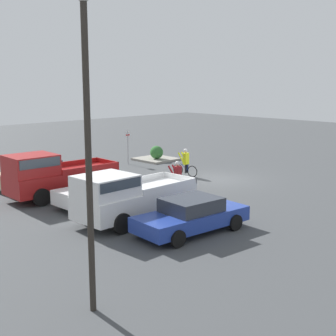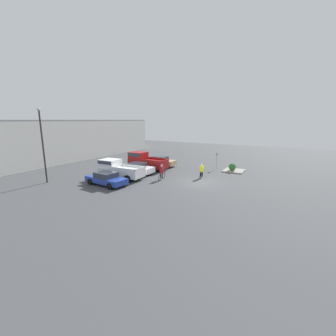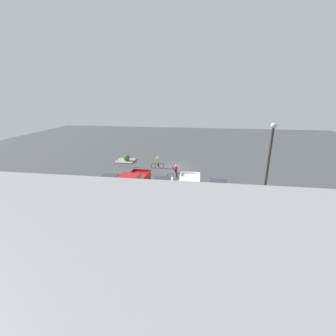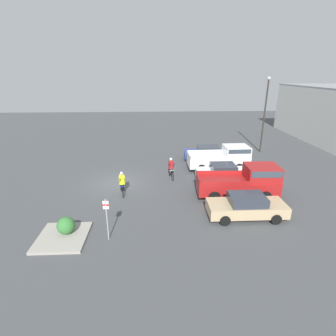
{
  "view_description": "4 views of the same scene",
  "coord_description": "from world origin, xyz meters",
  "px_view_note": "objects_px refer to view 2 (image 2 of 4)",
  "views": [
    {
      "loc": [
        -17.29,
        20.98,
        5.81
      ],
      "look_at": [
        -0.01,
        3.99,
        1.2
      ],
      "focal_mm": 50.0,
      "sensor_mm": 36.0,
      "label": 1
    },
    {
      "loc": [
        -22.31,
        -8.32,
        6.68
      ],
      "look_at": [
        -0.01,
        3.99,
        1.2
      ],
      "focal_mm": 24.0,
      "sensor_mm": 36.0,
      "label": 2
    },
    {
      "loc": [
        -3.66,
        29.15,
        9.46
      ],
      "look_at": [
        -0.01,
        3.99,
        1.2
      ],
      "focal_mm": 24.0,
      "sensor_mm": 36.0,
      "label": 3
    },
    {
      "loc": [
        19.31,
        3.06,
        8.29
      ],
      "look_at": [
        -0.01,
        3.99,
        1.2
      ],
      "focal_mm": 28.0,
      "sensor_mm": 36.0,
      "label": 4
    }
  ],
  "objects_px": {
    "sedan_2": "(160,161)",
    "lamppost": "(42,141)",
    "pickup_truck_1": "(145,161)",
    "sedan_0": "(106,179)",
    "shrub": "(232,167)",
    "fire_lane_sign": "(217,159)",
    "sedan_1": "(137,168)",
    "cyclist_0": "(201,171)",
    "cyclist_1": "(162,172)",
    "pickup_truck_0": "(118,169)"
  },
  "relations": [
    {
      "from": "pickup_truck_0",
      "to": "sedan_1",
      "type": "height_order",
      "value": "pickup_truck_0"
    },
    {
      "from": "sedan_0",
      "to": "sedan_1",
      "type": "xyz_separation_m",
      "value": [
        5.6,
        0.15,
        0.03
      ]
    },
    {
      "from": "sedan_0",
      "to": "lamppost",
      "type": "bearing_deg",
      "value": 111.01
    },
    {
      "from": "lamppost",
      "to": "shrub",
      "type": "height_order",
      "value": "lamppost"
    },
    {
      "from": "cyclist_0",
      "to": "cyclist_1",
      "type": "bearing_deg",
      "value": 128.27
    },
    {
      "from": "pickup_truck_0",
      "to": "sedan_1",
      "type": "relative_size",
      "value": 1.28
    },
    {
      "from": "pickup_truck_0",
      "to": "shrub",
      "type": "xyz_separation_m",
      "value": [
        9.88,
        -10.91,
        -0.48
      ]
    },
    {
      "from": "pickup_truck_0",
      "to": "fire_lane_sign",
      "type": "xyz_separation_m",
      "value": [
        10.34,
        -8.61,
        0.32
      ]
    },
    {
      "from": "pickup_truck_1",
      "to": "lamppost",
      "type": "bearing_deg",
      "value": 153.7
    },
    {
      "from": "sedan_0",
      "to": "sedan_2",
      "type": "relative_size",
      "value": 1.03
    },
    {
      "from": "sedan_1",
      "to": "lamppost",
      "type": "height_order",
      "value": "lamppost"
    },
    {
      "from": "pickup_truck_1",
      "to": "shrub",
      "type": "relative_size",
      "value": 5.92
    },
    {
      "from": "sedan_0",
      "to": "fire_lane_sign",
      "type": "height_order",
      "value": "fire_lane_sign"
    },
    {
      "from": "sedan_2",
      "to": "lamppost",
      "type": "bearing_deg",
      "value": 155.75
    },
    {
      "from": "pickup_truck_0",
      "to": "shrub",
      "type": "distance_m",
      "value": 14.73
    },
    {
      "from": "shrub",
      "to": "cyclist_1",
      "type": "bearing_deg",
      "value": 142.89
    },
    {
      "from": "cyclist_0",
      "to": "sedan_2",
      "type": "bearing_deg",
      "value": 65.08
    },
    {
      "from": "pickup_truck_1",
      "to": "shrub",
      "type": "xyz_separation_m",
      "value": [
        4.25,
        -11.01,
        -0.56
      ]
    },
    {
      "from": "sedan_2",
      "to": "cyclist_0",
      "type": "relative_size",
      "value": 2.66
    },
    {
      "from": "sedan_2",
      "to": "shrub",
      "type": "height_order",
      "value": "sedan_2"
    },
    {
      "from": "sedan_0",
      "to": "sedan_1",
      "type": "bearing_deg",
      "value": 1.49
    },
    {
      "from": "sedan_0",
      "to": "shrub",
      "type": "distance_m",
      "value": 16.17
    },
    {
      "from": "lamppost",
      "to": "shrub",
      "type": "relative_size",
      "value": 8.35
    },
    {
      "from": "pickup_truck_1",
      "to": "sedan_2",
      "type": "xyz_separation_m",
      "value": [
        2.78,
        -0.78,
        -0.47
      ]
    },
    {
      "from": "sedan_0",
      "to": "fire_lane_sign",
      "type": "xyz_separation_m",
      "value": [
        13.13,
        -7.75,
        0.74
      ]
    },
    {
      "from": "sedan_2",
      "to": "cyclist_0",
      "type": "distance_m",
      "value": 8.65
    },
    {
      "from": "sedan_0",
      "to": "pickup_truck_1",
      "type": "distance_m",
      "value": 8.49
    },
    {
      "from": "cyclist_0",
      "to": "fire_lane_sign",
      "type": "distance_m",
      "value": 5.61
    },
    {
      "from": "sedan_0",
      "to": "sedan_1",
      "type": "distance_m",
      "value": 5.6
    },
    {
      "from": "cyclist_0",
      "to": "fire_lane_sign",
      "type": "bearing_deg",
      "value": -1.0
    },
    {
      "from": "sedan_2",
      "to": "cyclist_0",
      "type": "xyz_separation_m",
      "value": [
        -3.65,
        -7.85,
        0.11
      ]
    },
    {
      "from": "fire_lane_sign",
      "to": "cyclist_0",
      "type": "bearing_deg",
      "value": 179.0
    },
    {
      "from": "sedan_1",
      "to": "pickup_truck_1",
      "type": "xyz_separation_m",
      "value": [
        2.82,
        0.82,
        0.46
      ]
    },
    {
      "from": "sedan_2",
      "to": "fire_lane_sign",
      "type": "distance_m",
      "value": 8.21
    },
    {
      "from": "cyclist_0",
      "to": "lamppost",
      "type": "bearing_deg",
      "value": 125.52
    },
    {
      "from": "pickup_truck_0",
      "to": "cyclist_0",
      "type": "height_order",
      "value": "pickup_truck_0"
    },
    {
      "from": "pickup_truck_0",
      "to": "lamppost",
      "type": "distance_m",
      "value": 8.31
    },
    {
      "from": "pickup_truck_1",
      "to": "sedan_0",
      "type": "bearing_deg",
      "value": -173.44
    },
    {
      "from": "cyclist_0",
      "to": "lamppost",
      "type": "height_order",
      "value": "lamppost"
    },
    {
      "from": "sedan_1",
      "to": "lamppost",
      "type": "relative_size",
      "value": 0.54
    },
    {
      "from": "sedan_0",
      "to": "pickup_truck_1",
      "type": "relative_size",
      "value": 0.85
    },
    {
      "from": "cyclist_1",
      "to": "shrub",
      "type": "xyz_separation_m",
      "value": [
        8.02,
        -6.07,
        -0.23
      ]
    },
    {
      "from": "pickup_truck_1",
      "to": "cyclist_1",
      "type": "relative_size",
      "value": 2.97
    },
    {
      "from": "pickup_truck_1",
      "to": "pickup_truck_0",
      "type": "bearing_deg",
      "value": -178.93
    },
    {
      "from": "pickup_truck_0",
      "to": "cyclist_0",
      "type": "distance_m",
      "value": 9.76
    },
    {
      "from": "sedan_2",
      "to": "cyclist_0",
      "type": "height_order",
      "value": "cyclist_0"
    },
    {
      "from": "sedan_1",
      "to": "cyclist_0",
      "type": "xyz_separation_m",
      "value": [
        1.95,
        -7.8,
        0.11
      ]
    },
    {
      "from": "sedan_0",
      "to": "cyclist_1",
      "type": "relative_size",
      "value": 2.53
    },
    {
      "from": "sedan_2",
      "to": "sedan_0",
      "type": "bearing_deg",
      "value": -179.02
    },
    {
      "from": "sedan_2",
      "to": "pickup_truck_0",
      "type": "bearing_deg",
      "value": 175.44
    }
  ]
}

